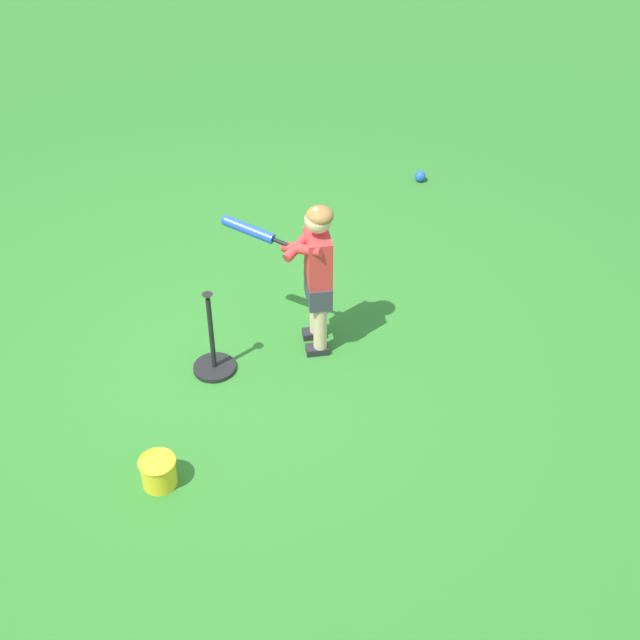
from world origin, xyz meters
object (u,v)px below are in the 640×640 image
object	(u,v)px
child_batter	(313,265)
batting_tee	(214,357)
play_ball_midfield	(420,176)
toy_bucket	(159,471)

from	to	relation	value
child_batter	batting_tee	xyz separation A→B (m)	(0.66, 0.24, -0.55)
play_ball_midfield	batting_tee	bearing A→B (deg)	55.29
batting_tee	toy_bucket	size ratio (longest dim) A/B	2.87
child_batter	play_ball_midfield	bearing A→B (deg)	-114.88
child_batter	play_ball_midfield	world-z (taller)	child_batter
toy_bucket	batting_tee	bearing A→B (deg)	-105.07
child_batter	batting_tee	bearing A→B (deg)	19.79
child_batter	batting_tee	world-z (taller)	child_batter
toy_bucket	child_batter	bearing A→B (deg)	-127.50
play_ball_midfield	toy_bucket	size ratio (longest dim) A/B	0.45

